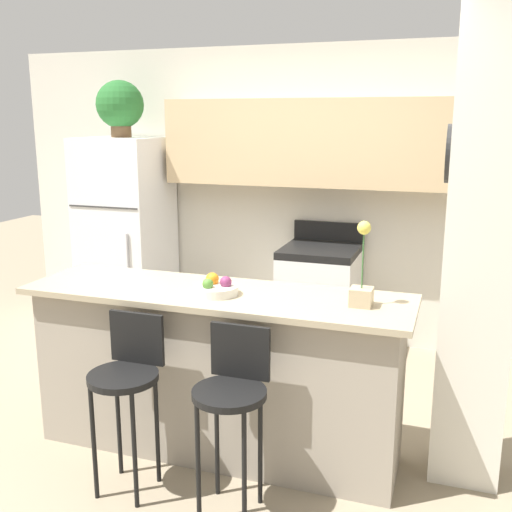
% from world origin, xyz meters
% --- Properties ---
extents(ground_plane, '(14.00, 14.00, 0.00)m').
position_xyz_m(ground_plane, '(0.00, 0.00, 0.00)').
color(ground_plane, gray).
extents(wall_back, '(5.60, 0.38, 2.55)m').
position_xyz_m(wall_back, '(0.10, 1.99, 1.48)').
color(wall_back, silver).
rests_on(wall_back, ground_plane).
extents(pillar_right, '(0.38, 0.32, 2.55)m').
position_xyz_m(pillar_right, '(1.40, 0.21, 1.28)').
color(pillar_right, silver).
rests_on(pillar_right, ground_plane).
extents(counter_bar, '(2.23, 0.64, 0.98)m').
position_xyz_m(counter_bar, '(0.00, 0.00, 0.50)').
color(counter_bar, gray).
rests_on(counter_bar, ground_plane).
extents(refrigerator, '(0.70, 0.72, 1.78)m').
position_xyz_m(refrigerator, '(-1.57, 1.67, 0.89)').
color(refrigerator, white).
rests_on(refrigerator, ground_plane).
extents(stove_range, '(0.61, 0.66, 1.07)m').
position_xyz_m(stove_range, '(0.23, 1.70, 0.46)').
color(stove_range, white).
rests_on(stove_range, ground_plane).
extents(bar_stool_left, '(0.37, 0.37, 0.94)m').
position_xyz_m(bar_stool_left, '(-0.29, -0.50, 0.63)').
color(bar_stool_left, black).
rests_on(bar_stool_left, ground_plane).
extents(bar_stool_right, '(0.37, 0.37, 0.94)m').
position_xyz_m(bar_stool_right, '(0.29, -0.50, 0.63)').
color(bar_stool_right, black).
rests_on(bar_stool_right, ground_plane).
extents(potted_plant_on_fridge, '(0.41, 0.41, 0.49)m').
position_xyz_m(potted_plant_on_fridge, '(-1.57, 1.67, 2.05)').
color(potted_plant_on_fridge, brown).
rests_on(potted_plant_on_fridge, refrigerator).
extents(orchid_vase, '(0.12, 0.12, 0.45)m').
position_xyz_m(orchid_vase, '(0.83, 0.00, 1.11)').
color(orchid_vase, tan).
rests_on(orchid_vase, counter_bar).
extents(fruit_bowl, '(0.25, 0.25, 0.11)m').
position_xyz_m(fruit_bowl, '(0.03, -0.05, 1.02)').
color(fruit_bowl, silver).
rests_on(fruit_bowl, counter_bar).
extents(trash_bin, '(0.28, 0.28, 0.38)m').
position_xyz_m(trash_bin, '(-1.01, 1.42, 0.19)').
color(trash_bin, black).
rests_on(trash_bin, ground_plane).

